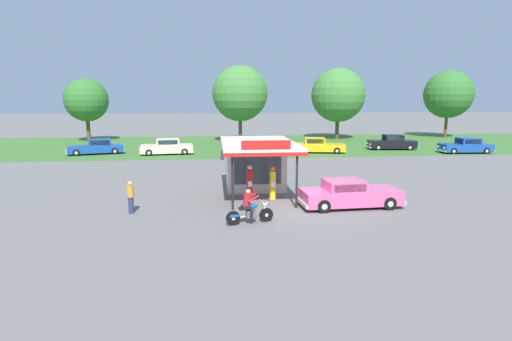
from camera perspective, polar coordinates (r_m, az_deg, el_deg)
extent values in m
plane|color=slate|center=(20.33, 5.80, -5.60)|extent=(300.00, 300.00, 0.00)
cube|color=#3D6B2D|center=(49.62, -1.30, 3.73)|extent=(120.00, 24.00, 0.01)
cube|color=silver|center=(24.96, -0.17, 0.82)|extent=(3.46, 3.45, 2.93)
cube|color=#384C56|center=(23.28, 0.25, 0.30)|extent=(2.77, 0.05, 1.87)
cube|color=silver|center=(23.07, 0.26, 3.93)|extent=(4.16, 7.36, 0.16)
cube|color=red|center=(23.09, 0.26, 3.48)|extent=(4.16, 7.36, 0.18)
cube|color=red|center=(19.43, 1.44, 3.67)|extent=(2.42, 0.08, 0.44)
cylinder|color=black|center=(20.35, 5.84, -1.34)|extent=(0.12, 0.12, 2.93)
cylinder|color=black|center=(19.94, -3.36, -1.54)|extent=(0.12, 0.12, 2.93)
cube|color=slate|center=(21.88, -0.90, -4.28)|extent=(0.44, 0.44, 0.10)
cylinder|color=red|center=(21.68, -0.91, -2.07)|extent=(0.34, 0.34, 1.63)
cube|color=white|center=(21.49, -0.86, -1.95)|extent=(0.22, 0.02, 0.28)
sphere|color=white|center=(21.50, -0.91, 0.43)|extent=(0.26, 0.26, 0.26)
cube|color=slate|center=(22.02, 2.37, -4.19)|extent=(0.44, 0.44, 0.10)
cylinder|color=yellow|center=(21.83, 2.38, -2.11)|extent=(0.34, 0.34, 1.54)
cube|color=white|center=(21.64, 2.45, -2.01)|extent=(0.22, 0.02, 0.28)
sphere|color=orange|center=(21.66, 2.40, 0.24)|extent=(0.26, 0.26, 0.26)
cylinder|color=black|center=(18.25, 1.47, -6.33)|extent=(0.65, 0.25, 0.64)
cylinder|color=silver|center=(18.25, 1.47, -6.33)|extent=(0.18, 0.16, 0.16)
cylinder|color=black|center=(17.75, -3.28, -6.81)|extent=(0.65, 0.25, 0.64)
cylinder|color=silver|center=(17.75, -3.28, -6.81)|extent=(0.18, 0.16, 0.16)
ellipsoid|color=#1E4C8C|center=(17.89, -0.57, -5.13)|extent=(0.60, 0.37, 0.24)
cube|color=#59595E|center=(17.97, -0.72, -6.25)|extent=(0.49, 0.34, 0.36)
cube|color=black|center=(17.80, -1.64, -5.42)|extent=(0.53, 0.37, 0.10)
cylinder|color=silver|center=(18.14, 1.18, -5.51)|extent=(0.37, 0.16, 0.71)
cylinder|color=silver|center=(18.00, 0.83, -4.38)|extent=(0.21, 0.69, 0.04)
sphere|color=silver|center=(18.07, 1.12, -4.85)|extent=(0.16, 0.16, 0.16)
cube|color=#1E4C8C|center=(17.73, -3.13, -6.43)|extent=(0.47, 0.28, 0.12)
cylinder|color=silver|center=(18.02, -2.08, -6.68)|extent=(0.70, 0.25, 0.18)
cube|color=black|center=(17.80, -1.42, -5.21)|extent=(0.47, 0.43, 0.14)
cylinder|color=black|center=(18.12, -0.98, -6.25)|extent=(0.17, 0.25, 0.56)
cylinder|color=black|center=(17.83, -0.64, -6.52)|extent=(0.17, 0.25, 0.56)
cylinder|color=#B21E23|center=(17.74, -1.30, -4.22)|extent=(0.48, 0.41, 0.60)
sphere|color=tan|center=(17.67, -1.12, -3.03)|extent=(0.22, 0.22, 0.22)
cylinder|color=#B21E23|center=(17.97, -0.79, -3.75)|extent=(0.54, 0.22, 0.31)
cylinder|color=#B21E23|center=(17.61, -0.35, -4.04)|extent=(0.54, 0.22, 0.31)
cube|color=#E55993|center=(21.24, 13.31, -3.61)|extent=(5.14, 2.17, 0.73)
cube|color=#E55993|center=(20.97, 12.47, -2.01)|extent=(2.03, 1.79, 0.51)
cube|color=#283847|center=(21.34, 14.85, -1.91)|extent=(0.11, 1.50, 0.41)
cube|color=#283847|center=(21.73, 11.67, -1.57)|extent=(1.66, 0.11, 0.39)
cube|color=#283847|center=(20.22, 13.32, -2.50)|extent=(1.66, 0.11, 0.39)
cube|color=silver|center=(22.38, 19.38, -3.88)|extent=(0.21, 1.83, 0.18)
cube|color=silver|center=(20.48, 6.62, -4.62)|extent=(0.21, 1.83, 0.18)
sphere|color=white|center=(22.85, 18.72, -2.83)|extent=(0.18, 0.18, 0.18)
sphere|color=white|center=(21.80, 20.21, -3.52)|extent=(0.18, 0.18, 0.18)
cylinder|color=black|center=(22.78, 16.45, -3.40)|extent=(0.67, 0.23, 0.66)
cylinder|color=silver|center=(22.78, 16.45, -3.40)|extent=(0.31, 0.23, 0.30)
cylinder|color=black|center=(21.21, 18.53, -4.49)|extent=(0.67, 0.23, 0.66)
cylinder|color=silver|center=(21.21, 18.53, -4.49)|extent=(0.31, 0.23, 0.30)
cylinder|color=black|center=(21.55, 8.14, -3.84)|extent=(0.67, 0.23, 0.66)
cylinder|color=silver|center=(21.55, 8.14, -3.84)|extent=(0.31, 0.23, 0.30)
cylinder|color=black|center=(19.89, 9.66, -5.06)|extent=(0.67, 0.23, 0.66)
cylinder|color=silver|center=(19.89, 9.66, -5.06)|extent=(0.31, 0.23, 0.30)
cube|color=black|center=(47.06, 18.78, 3.59)|extent=(5.24, 2.44, 0.85)
cube|color=black|center=(47.02, 18.95, 4.47)|extent=(2.17, 1.86, 0.62)
cube|color=#283847|center=(46.72, 17.81, 4.50)|extent=(0.21, 1.45, 0.49)
cube|color=#283847|center=(46.26, 19.26, 4.37)|extent=(1.68, 0.23, 0.47)
cube|color=#283847|center=(47.78, 18.65, 4.57)|extent=(1.68, 0.23, 0.47)
cube|color=silver|center=(46.36, 15.75, 3.28)|extent=(0.33, 1.77, 0.18)
cube|color=silver|center=(47.95, 21.68, 3.16)|extent=(0.33, 1.77, 0.18)
sphere|color=white|center=(45.75, 15.95, 3.62)|extent=(0.18, 0.18, 0.18)
sphere|color=white|center=(46.89, 15.57, 3.79)|extent=(0.18, 0.18, 0.18)
cylinder|color=black|center=(45.75, 17.05, 3.17)|extent=(0.68, 0.28, 0.66)
cylinder|color=silver|center=(45.75, 17.05, 3.17)|extent=(0.32, 0.25, 0.30)
cylinder|color=black|center=(47.41, 16.46, 3.42)|extent=(0.68, 0.28, 0.66)
cylinder|color=silver|center=(47.41, 16.46, 3.42)|extent=(0.32, 0.25, 0.30)
cylinder|color=black|center=(46.84, 21.09, 3.08)|extent=(0.68, 0.28, 0.66)
cylinder|color=silver|center=(46.84, 21.09, 3.08)|extent=(0.32, 0.25, 0.30)
cylinder|color=black|center=(48.46, 20.39, 3.34)|extent=(0.68, 0.28, 0.66)
cylinder|color=silver|center=(48.46, 20.39, 3.34)|extent=(0.32, 0.25, 0.30)
cube|color=beige|center=(41.50, -12.60, 3.06)|extent=(5.30, 2.44, 0.82)
cube|color=beige|center=(41.43, -12.45, 4.05)|extent=(2.41, 1.88, 0.60)
cube|color=#283847|center=(41.43, -13.97, 3.99)|extent=(0.21, 1.44, 0.48)
cube|color=#283847|center=(40.63, -12.44, 3.93)|extent=(1.89, 0.25, 0.46)
cube|color=#283847|center=(42.22, -12.46, 4.15)|extent=(1.89, 0.25, 0.46)
cube|color=silver|center=(41.61, -16.15, 2.52)|extent=(0.33, 1.76, 0.18)
cube|color=silver|center=(41.62, -9.02, 2.80)|extent=(0.33, 1.76, 0.18)
sphere|color=white|center=(40.98, -16.23, 2.88)|extent=(0.18, 0.18, 0.18)
sphere|color=white|center=(42.16, -16.14, 3.07)|extent=(0.18, 0.18, 0.18)
cylinder|color=black|center=(40.71, -15.03, 2.46)|extent=(0.68, 0.28, 0.66)
cylinder|color=silver|center=(40.71, -15.03, 2.46)|extent=(0.32, 0.25, 0.30)
cylinder|color=black|center=(42.43, -14.95, 2.76)|extent=(0.68, 0.28, 0.66)
cylinder|color=silver|center=(42.43, -14.95, 2.76)|extent=(0.32, 0.25, 0.30)
cylinder|color=black|center=(40.71, -10.13, 2.65)|extent=(0.68, 0.28, 0.66)
cylinder|color=silver|center=(40.71, -10.13, 2.65)|extent=(0.32, 0.25, 0.30)
cylinder|color=black|center=(42.43, -10.25, 2.94)|extent=(0.68, 0.28, 0.66)
cylinder|color=silver|center=(42.43, -10.25, 2.94)|extent=(0.32, 0.25, 0.30)
cube|color=#19479E|center=(43.89, -21.88, 2.89)|extent=(5.59, 3.22, 0.73)
cube|color=#19479E|center=(43.82, -21.39, 3.79)|extent=(2.53, 2.18, 0.61)
cube|color=#283847|center=(43.83, -22.78, 3.70)|extent=(0.43, 1.43, 0.49)
cube|color=#283847|center=(43.00, -21.38, 3.69)|extent=(1.78, 0.52, 0.47)
cube|color=#283847|center=(44.63, -21.39, 3.89)|extent=(1.78, 0.52, 0.47)
cube|color=silver|center=(44.03, -25.33, 2.35)|extent=(0.59, 1.77, 0.18)
cube|color=silver|center=(43.97, -18.38, 2.79)|extent=(0.59, 1.77, 0.18)
sphere|color=white|center=(43.39, -25.42, 2.61)|extent=(0.18, 0.18, 0.18)
sphere|color=white|center=(44.60, -25.32, 2.80)|extent=(0.18, 0.18, 0.18)
cylinder|color=black|center=(43.09, -24.25, 2.32)|extent=(0.69, 0.37, 0.66)
cylinder|color=silver|center=(43.09, -24.25, 2.32)|extent=(0.34, 0.29, 0.30)
cylinder|color=black|center=(44.85, -24.15, 2.60)|extent=(0.69, 0.37, 0.66)
cylinder|color=silver|center=(44.85, -24.15, 2.60)|extent=(0.34, 0.29, 0.30)
cylinder|color=black|center=(43.05, -19.48, 2.63)|extent=(0.69, 0.37, 0.66)
cylinder|color=silver|center=(43.05, -19.48, 2.63)|extent=(0.34, 0.29, 0.30)
cylinder|color=black|center=(44.81, -19.56, 2.89)|extent=(0.69, 0.37, 0.66)
cylinder|color=silver|center=(44.81, -19.56, 2.89)|extent=(0.34, 0.29, 0.30)
cube|color=#19479E|center=(43.57, -0.72, 3.59)|extent=(4.98, 3.11, 0.76)
cube|color=#19479E|center=(43.41, -1.03, 4.45)|extent=(2.46, 2.15, 0.59)
cube|color=#283847|center=(43.80, 0.21, 4.51)|extent=(0.46, 1.38, 0.47)
cube|color=#283847|center=(44.14, -1.42, 4.55)|extent=(1.70, 0.54, 0.45)
cube|color=#283847|center=(42.68, -0.63, 4.36)|extent=(1.70, 0.54, 0.45)
cube|color=silver|center=(44.54, 2.09, 3.39)|extent=(0.62, 1.70, 0.18)
cube|color=silver|center=(42.77, -3.64, 3.10)|extent=(0.62, 1.70, 0.18)
sphere|color=white|center=(45.04, 1.79, 3.84)|extent=(0.18, 0.18, 0.18)
sphere|color=white|center=(43.99, 2.43, 3.69)|extent=(0.18, 0.18, 0.18)
cylinder|color=black|center=(45.00, 0.73, 3.50)|extent=(0.69, 0.38, 0.66)
cylinder|color=silver|center=(45.00, 0.73, 3.50)|extent=(0.35, 0.30, 0.30)
cylinder|color=black|center=(43.45, 1.64, 3.26)|extent=(0.69, 0.38, 0.66)
cylinder|color=silver|center=(43.45, 1.64, 3.26)|extent=(0.35, 0.30, 0.30)
cylinder|color=black|center=(43.83, -3.06, 3.31)|extent=(0.69, 0.38, 0.66)
cylinder|color=silver|center=(43.83, -3.06, 3.31)|extent=(0.35, 0.30, 0.30)
cylinder|color=black|center=(42.23, -2.26, 3.06)|extent=(0.69, 0.38, 0.66)
cylinder|color=silver|center=(42.23, -2.26, 3.06)|extent=(0.35, 0.30, 0.30)
cube|color=gold|center=(42.33, 8.89, 3.30)|extent=(5.59, 2.84, 0.79)
cube|color=gold|center=(42.23, 8.38, 4.25)|extent=(2.32, 2.01, 0.61)
cube|color=#283847|center=(42.31, 9.74, 4.22)|extent=(0.31, 1.45, 0.49)
cube|color=#283847|center=(43.04, 8.31, 4.36)|extent=(1.72, 0.35, 0.47)
cube|color=#283847|center=(41.42, 8.45, 4.13)|extent=(1.72, 0.35, 0.47)
cube|color=silver|center=(42.65, 12.50, 2.86)|extent=(0.45, 1.78, 0.18)
cube|color=silver|center=(42.25, 5.22, 2.99)|extent=(0.45, 1.78, 0.18)
sphere|color=white|center=(43.21, 12.42, 3.37)|extent=(0.18, 0.18, 0.18)
sphere|color=white|center=(42.02, 12.64, 3.18)|extent=(0.18, 0.18, 0.18)
cylinder|color=black|center=(43.40, 11.19, 3.07)|extent=(0.69, 0.32, 0.66)
cylinder|color=silver|center=(43.40, 11.19, 3.07)|extent=(0.33, 0.27, 0.30)
cylinder|color=black|center=(41.67, 11.46, 2.77)|extent=(0.69, 0.32, 0.66)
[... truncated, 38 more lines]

